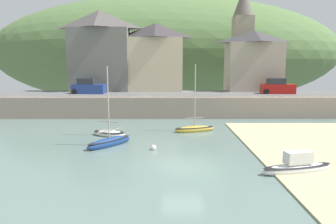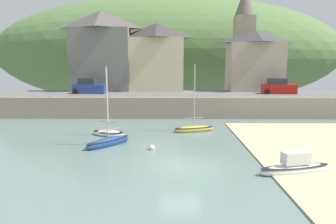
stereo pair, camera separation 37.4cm
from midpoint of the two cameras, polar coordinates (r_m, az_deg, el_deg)
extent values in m
cube|color=slate|center=(18.72, 2.08, -10.24)|extent=(48.00, 40.00, 0.06)
cube|color=gray|center=(35.01, 1.01, 0.96)|extent=(48.00, 2.40, 2.40)
cube|color=#606060|center=(38.55, 0.91, 3.43)|extent=(48.00, 9.00, 0.10)
ellipsoid|color=#577642|center=(72.90, -0.73, 11.10)|extent=(80.00, 44.00, 24.80)
cube|color=slate|center=(43.91, -12.98, 9.53)|extent=(8.05, 4.77, 8.52)
pyramid|color=#534C4B|center=(44.32, -13.24, 16.65)|extent=(8.35, 5.07, 2.46)
cube|color=beige|center=(42.89, -2.77, 8.92)|extent=(7.35, 4.26, 7.26)
pyramid|color=#3D383B|center=(43.13, -2.82, 15.08)|extent=(7.65, 4.56, 2.00)
cube|color=#A59984|center=(44.44, 15.34, 8.20)|extent=(7.30, 4.78, 6.62)
pyramid|color=#3F3C3F|center=(44.59, 15.57, 13.55)|extent=(7.60, 5.08, 1.69)
cube|color=gray|center=(48.16, 13.34, 10.79)|extent=(2.80, 2.80, 10.75)
cone|color=#665B51|center=(49.01, 13.69, 19.68)|extent=(3.00, 3.00, 4.42)
ellipsoid|color=navy|center=(23.51, -11.59, -5.73)|extent=(3.30, 3.63, 0.82)
ellipsoid|color=black|center=(23.45, -11.61, -5.20)|extent=(3.23, 3.56, 0.12)
cylinder|color=#B2A893|center=(22.92, -11.84, 1.76)|extent=(0.09, 0.09, 5.36)
cylinder|color=gray|center=(23.29, -11.67, -3.47)|extent=(1.56, 1.81, 0.07)
ellipsoid|color=silver|center=(26.80, -11.58, -4.02)|extent=(3.26, 2.31, 0.60)
ellipsoid|color=black|center=(26.76, -11.60, -3.68)|extent=(3.19, 2.26, 0.12)
cylinder|color=#B2A893|center=(26.30, -11.79, 2.25)|extent=(0.09, 0.09, 5.30)
cylinder|color=gray|center=(26.59, -11.65, -1.85)|extent=(1.80, 0.70, 0.07)
ellipsoid|color=silver|center=(19.01, 22.51, -9.92)|extent=(4.52, 1.94, 0.72)
ellipsoid|color=black|center=(18.95, 22.55, -9.35)|extent=(4.43, 1.90, 0.12)
cube|color=silver|center=(18.80, 22.65, -7.87)|extent=(1.66, 1.00, 0.70)
ellipsoid|color=gold|center=(27.93, 4.47, -3.29)|extent=(3.94, 2.01, 0.67)
ellipsoid|color=black|center=(27.89, 4.48, -2.92)|extent=(3.86, 1.97, 0.12)
cylinder|color=#B2A893|center=(27.43, 4.56, 3.13)|extent=(0.09, 0.09, 5.60)
cylinder|color=gray|center=(27.72, 4.50, -1.13)|extent=(1.72, 0.59, 0.07)
cube|color=navy|center=(39.82, -15.09, 4.24)|extent=(4.23, 2.04, 1.20)
cube|color=#282D33|center=(39.82, -15.50, 5.59)|extent=(2.22, 1.67, 0.80)
cylinder|color=black|center=(40.23, -12.51, 3.98)|extent=(0.64, 0.22, 0.64)
cylinder|color=black|center=(38.67, -13.01, 3.77)|extent=(0.64, 0.22, 0.64)
cylinder|color=black|center=(41.06, -17.02, 3.90)|extent=(0.64, 0.22, 0.64)
cylinder|color=black|center=(39.53, -17.69, 3.68)|extent=(0.64, 0.22, 0.64)
cube|color=#AF1813|center=(40.87, 19.55, 4.15)|extent=(4.19, 1.93, 1.20)
cube|color=#282D33|center=(40.72, 19.29, 5.49)|extent=(2.18, 1.62, 0.80)
cylinder|color=black|center=(42.21, 21.28, 3.81)|extent=(0.64, 0.22, 0.64)
cylinder|color=black|center=(40.73, 22.10, 3.59)|extent=(0.64, 0.22, 0.64)
cylinder|color=black|center=(41.12, 16.99, 3.91)|extent=(0.64, 0.22, 0.64)
cylinder|color=black|center=(39.60, 17.66, 3.69)|extent=(0.64, 0.22, 0.64)
sphere|color=silver|center=(22.09, -3.42, -6.77)|extent=(0.44, 0.44, 0.44)
camera|label=1|loc=(0.19, -90.42, -0.07)|focal=32.31mm
camera|label=2|loc=(0.19, 89.58, 0.07)|focal=32.31mm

